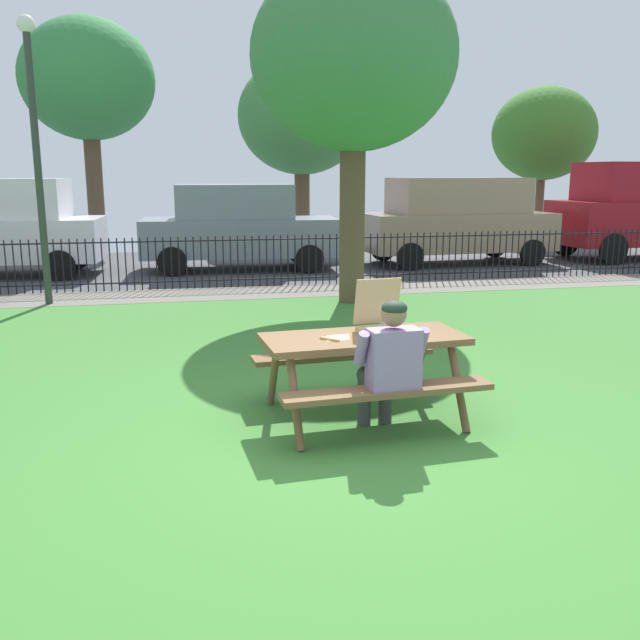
{
  "coord_description": "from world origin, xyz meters",
  "views": [
    {
      "loc": [
        -1.26,
        -5.2,
        2.19
      ],
      "look_at": [
        0.1,
        1.39,
        0.75
      ],
      "focal_mm": 38.55,
      "sensor_mm": 36.0,
      "label": 1
    }
  ],
  "objects_px": {
    "pizza_box_open": "(383,321)",
    "parked_car_right": "(457,219)",
    "far_tree_center": "(302,117)",
    "far_tree_midright": "(544,134)",
    "tree_midground_left": "(354,59)",
    "picnic_table_foreground": "(364,354)",
    "far_tree_midleft": "(88,81)",
    "lamp_post_walkway": "(35,136)",
    "parked_car_center": "(239,226)",
    "adult_at_table": "(389,362)",
    "pizza_slice_on_table": "(336,337)"
  },
  "relations": [
    {
      "from": "picnic_table_foreground",
      "to": "adult_at_table",
      "type": "height_order",
      "value": "adult_at_table"
    },
    {
      "from": "parked_car_center",
      "to": "far_tree_midleft",
      "type": "height_order",
      "value": "far_tree_midleft"
    },
    {
      "from": "far_tree_center",
      "to": "picnic_table_foreground",
      "type": "bearing_deg",
      "value": -98.17
    },
    {
      "from": "parked_car_right",
      "to": "far_tree_midleft",
      "type": "height_order",
      "value": "far_tree_midleft"
    },
    {
      "from": "picnic_table_foreground",
      "to": "pizza_slice_on_table",
      "type": "bearing_deg",
      "value": -172.3
    },
    {
      "from": "tree_midground_left",
      "to": "parked_car_center",
      "type": "distance_m",
      "value": 5.6
    },
    {
      "from": "pizza_box_open",
      "to": "adult_at_table",
      "type": "relative_size",
      "value": 0.45
    },
    {
      "from": "tree_midground_left",
      "to": "far_tree_midright",
      "type": "bearing_deg",
      "value": 47.85
    },
    {
      "from": "far_tree_midright",
      "to": "adult_at_table",
      "type": "bearing_deg",
      "value": -122.46
    },
    {
      "from": "parked_car_center",
      "to": "lamp_post_walkway",
      "type": "bearing_deg",
      "value": -134.5
    },
    {
      "from": "lamp_post_walkway",
      "to": "far_tree_midleft",
      "type": "height_order",
      "value": "far_tree_midleft"
    },
    {
      "from": "pizza_box_open",
      "to": "far_tree_center",
      "type": "height_order",
      "value": "far_tree_center"
    },
    {
      "from": "pizza_box_open",
      "to": "far_tree_midleft",
      "type": "bearing_deg",
      "value": 104.83
    },
    {
      "from": "picnic_table_foreground",
      "to": "far_tree_center",
      "type": "xyz_separation_m",
      "value": [
        2.24,
        15.59,
        3.26
      ]
    },
    {
      "from": "tree_midground_left",
      "to": "far_tree_midleft",
      "type": "distance_m",
      "value": 11.26
    },
    {
      "from": "tree_midground_left",
      "to": "parked_car_center",
      "type": "relative_size",
      "value": 1.24
    },
    {
      "from": "adult_at_table",
      "to": "lamp_post_walkway",
      "type": "distance_m",
      "value": 8.26
    },
    {
      "from": "pizza_box_open",
      "to": "far_tree_midright",
      "type": "relative_size",
      "value": 0.11
    },
    {
      "from": "picnic_table_foreground",
      "to": "parked_car_right",
      "type": "distance_m",
      "value": 11.34
    },
    {
      "from": "pizza_box_open",
      "to": "parked_car_right",
      "type": "bearing_deg",
      "value": 63.97
    },
    {
      "from": "pizza_slice_on_table",
      "to": "lamp_post_walkway",
      "type": "height_order",
      "value": "lamp_post_walkway"
    },
    {
      "from": "lamp_post_walkway",
      "to": "pizza_slice_on_table",
      "type": "bearing_deg",
      "value": -61.46
    },
    {
      "from": "pizza_box_open",
      "to": "picnic_table_foreground",
      "type": "bearing_deg",
      "value": -163.29
    },
    {
      "from": "picnic_table_foreground",
      "to": "parked_car_right",
      "type": "xyz_separation_m",
      "value": [
        5.1,
        10.11,
        0.5
      ]
    },
    {
      "from": "pizza_box_open",
      "to": "parked_car_right",
      "type": "distance_m",
      "value": 11.19
    },
    {
      "from": "pizza_box_open",
      "to": "lamp_post_walkway",
      "type": "relative_size",
      "value": 0.12
    },
    {
      "from": "lamp_post_walkway",
      "to": "parked_car_right",
      "type": "height_order",
      "value": "lamp_post_walkway"
    },
    {
      "from": "pizza_box_open",
      "to": "far_tree_center",
      "type": "xyz_separation_m",
      "value": [
        2.05,
        15.53,
        2.97
      ]
    },
    {
      "from": "tree_midground_left",
      "to": "far_tree_midright",
      "type": "height_order",
      "value": "tree_midground_left"
    },
    {
      "from": "picnic_table_foreground",
      "to": "lamp_post_walkway",
      "type": "xyz_separation_m",
      "value": [
        -3.8,
        6.48,
        2.18
      ]
    },
    {
      "from": "tree_midground_left",
      "to": "lamp_post_walkway",
      "type": "bearing_deg",
      "value": 170.87
    },
    {
      "from": "far_tree_midright",
      "to": "parked_car_right",
      "type": "bearing_deg",
      "value": -133.59
    },
    {
      "from": "pizza_slice_on_table",
      "to": "adult_at_table",
      "type": "height_order",
      "value": "adult_at_table"
    },
    {
      "from": "tree_midground_left",
      "to": "adult_at_table",
      "type": "bearing_deg",
      "value": -101.38
    },
    {
      "from": "picnic_table_foreground",
      "to": "tree_midground_left",
      "type": "bearing_deg",
      "value": 76.85
    },
    {
      "from": "picnic_table_foreground",
      "to": "pizza_box_open",
      "type": "relative_size",
      "value": 3.54
    },
    {
      "from": "picnic_table_foreground",
      "to": "tree_midground_left",
      "type": "distance_m",
      "value": 6.73
    },
    {
      "from": "pizza_box_open",
      "to": "tree_midground_left",
      "type": "bearing_deg",
      "value": 78.58
    },
    {
      "from": "tree_midground_left",
      "to": "far_tree_midleft",
      "type": "height_order",
      "value": "far_tree_midleft"
    },
    {
      "from": "pizza_slice_on_table",
      "to": "parked_car_right",
      "type": "distance_m",
      "value": 11.48
    },
    {
      "from": "parked_car_right",
      "to": "far_tree_midleft",
      "type": "distance_m",
      "value": 11.17
    },
    {
      "from": "far_tree_midleft",
      "to": "far_tree_center",
      "type": "distance_m",
      "value": 6.22
    },
    {
      "from": "far_tree_center",
      "to": "far_tree_midright",
      "type": "distance_m",
      "value": 8.08
    },
    {
      "from": "picnic_table_foreground",
      "to": "parked_car_right",
      "type": "bearing_deg",
      "value": 63.23
    },
    {
      "from": "lamp_post_walkway",
      "to": "adult_at_table",
      "type": "bearing_deg",
      "value": -60.88
    },
    {
      "from": "picnic_table_foreground",
      "to": "parked_car_center",
      "type": "distance_m",
      "value": 10.13
    },
    {
      "from": "adult_at_table",
      "to": "far_tree_midleft",
      "type": "distance_m",
      "value": 17.07
    },
    {
      "from": "picnic_table_foreground",
      "to": "far_tree_midleft",
      "type": "relative_size",
      "value": 0.29
    },
    {
      "from": "lamp_post_walkway",
      "to": "picnic_table_foreground",
      "type": "bearing_deg",
      "value": -59.59
    },
    {
      "from": "pizza_slice_on_table",
      "to": "far_tree_midleft",
      "type": "height_order",
      "value": "far_tree_midleft"
    }
  ]
}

